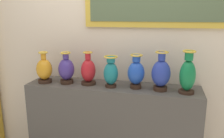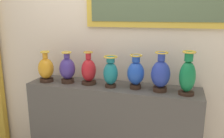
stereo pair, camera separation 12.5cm
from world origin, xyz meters
name	(u,v)px [view 1 (the left image)]	position (x,y,z in m)	size (l,w,h in m)	color
display_shelf	(112,129)	(0.00, 0.00, 0.51)	(1.83, 0.41, 1.01)	#4C4742
back_wall	(118,28)	(0.01, 0.26, 1.60)	(4.48, 0.14, 3.18)	beige
vase_amber	(44,70)	(-0.74, -0.07, 1.16)	(0.17, 0.17, 0.34)	#382319
vase_indigo	(66,70)	(-0.50, -0.03, 1.17)	(0.17, 0.17, 0.34)	#382319
vase_crimson	(88,71)	(-0.26, -0.01, 1.16)	(0.16, 0.16, 0.35)	#382319
vase_teal	(111,72)	(0.00, -0.05, 1.17)	(0.15, 0.15, 0.33)	#382319
vase_sapphire	(136,73)	(0.25, -0.02, 1.18)	(0.17, 0.17, 0.35)	#382319
vase_cobalt	(161,73)	(0.50, -0.04, 1.18)	(0.18, 0.18, 0.39)	#382319
vase_emerald	(188,75)	(0.74, -0.06, 1.19)	(0.15, 0.15, 0.41)	#382319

